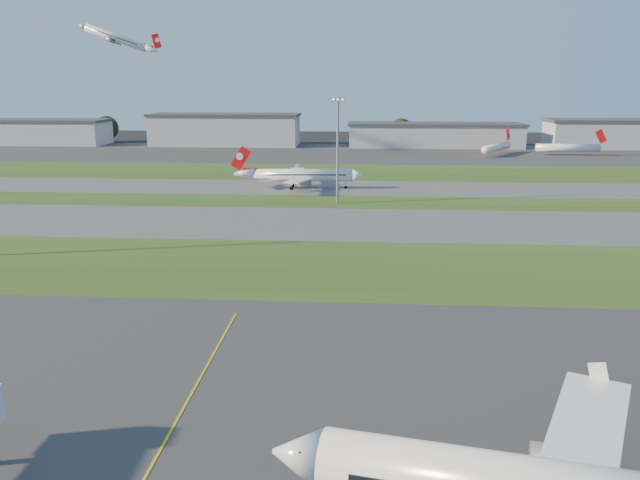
# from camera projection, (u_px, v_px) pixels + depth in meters

# --- Properties ---
(ground) EXTENTS (700.00, 700.00, 0.00)m
(ground) POSITION_uv_depth(u_px,v_px,m) (107.00, 440.00, 52.30)
(ground) COLOR black
(ground) RESTS_ON ground
(apron_near) EXTENTS (300.00, 70.00, 0.01)m
(apron_near) POSITION_uv_depth(u_px,v_px,m) (107.00, 440.00, 52.30)
(apron_near) COLOR #333335
(apron_near) RESTS_ON ground
(grass_strip_a) EXTENTS (300.00, 34.00, 0.01)m
(grass_strip_a) POSITION_uv_depth(u_px,v_px,m) (232.00, 265.00, 102.62)
(grass_strip_a) COLOR #234416
(grass_strip_a) RESTS_ON ground
(taxiway_a) EXTENTS (300.00, 32.00, 0.01)m
(taxiway_a) POSITION_uv_depth(u_px,v_px,m) (264.00, 222.00, 134.56)
(taxiway_a) COLOR #515154
(taxiway_a) RESTS_ON ground
(grass_strip_b) EXTENTS (300.00, 18.00, 0.01)m
(grass_strip_b) POSITION_uv_depth(u_px,v_px,m) (279.00, 201.00, 158.75)
(grass_strip_b) COLOR #234416
(grass_strip_b) RESTS_ON ground
(taxiway_b) EXTENTS (300.00, 26.00, 0.01)m
(taxiway_b) POSITION_uv_depth(u_px,v_px,m) (289.00, 187.00, 180.04)
(taxiway_b) COLOR #515154
(taxiway_b) RESTS_ON ground
(grass_strip_c) EXTENTS (300.00, 40.00, 0.01)m
(grass_strip_c) POSITION_uv_depth(u_px,v_px,m) (300.00, 172.00, 211.97)
(grass_strip_c) COLOR #234416
(grass_strip_c) RESTS_ON ground
(apron_far) EXTENTS (400.00, 80.00, 0.01)m
(apron_far) POSITION_uv_depth(u_px,v_px,m) (314.00, 153.00, 270.03)
(apron_far) COLOR #333335
(apron_far) RESTS_ON ground
(yellow_line) EXTENTS (0.25, 60.00, 0.02)m
(yellow_line) POSITION_uv_depth(u_px,v_px,m) (165.00, 442.00, 51.98)
(yellow_line) COLOR gold
(yellow_line) RESTS_ON ground
(airliner_taxiing) EXTENTS (34.61, 29.32, 10.80)m
(airliner_taxiing) POSITION_uv_depth(u_px,v_px,m) (302.00, 175.00, 176.65)
(airliner_taxiing) COLOR white
(airliner_taxiing) RESTS_ON ground
(airliner_departing) EXTENTS (30.85, 26.01, 9.65)m
(airliner_departing) POSITION_uv_depth(u_px,v_px,m) (117.00, 38.00, 253.82)
(airliner_departing) COLOR white
(mini_jet_near) EXTENTS (16.53, 25.23, 9.48)m
(mini_jet_near) POSITION_uv_depth(u_px,v_px,m) (497.00, 147.00, 260.70)
(mini_jet_near) COLOR white
(mini_jet_near) RESTS_ON ground
(mini_jet_far) EXTENTS (28.59, 3.29, 9.48)m
(mini_jet_far) POSITION_uv_depth(u_px,v_px,m) (568.00, 148.00, 259.26)
(mini_jet_far) COLOR white
(mini_jet_far) RESTS_ON ground
(light_mast_centre) EXTENTS (3.20, 0.70, 25.80)m
(light_mast_centre) POSITION_uv_depth(u_px,v_px,m) (338.00, 144.00, 152.23)
(light_mast_centre) COLOR gray
(light_mast_centre) RESTS_ON ground
(hangar_far_west) EXTENTS (91.80, 23.00, 12.20)m
(hangar_far_west) POSITION_uv_depth(u_px,v_px,m) (15.00, 132.00, 307.37)
(hangar_far_west) COLOR #94969B
(hangar_far_west) RESTS_ON ground
(hangar_west) EXTENTS (71.40, 23.00, 15.20)m
(hangar_west) POSITION_uv_depth(u_px,v_px,m) (225.00, 130.00, 300.15)
(hangar_west) COLOR #94969B
(hangar_west) RESTS_ON ground
(hangar_east) EXTENTS (81.60, 23.00, 11.20)m
(hangar_east) POSITION_uv_depth(u_px,v_px,m) (434.00, 135.00, 294.10)
(hangar_east) COLOR #94969B
(hangar_east) RESTS_ON ground
(tree_west) EXTENTS (12.10, 12.10, 13.20)m
(tree_west) POSITION_uv_depth(u_px,v_px,m) (106.00, 128.00, 319.03)
(tree_west) COLOR black
(tree_west) RESTS_ON ground
(tree_mid_west) EXTENTS (9.90, 9.90, 10.80)m
(tree_mid_west) POSITION_uv_depth(u_px,v_px,m) (280.00, 132.00, 309.60)
(tree_mid_west) COLOR black
(tree_mid_west) RESTS_ON ground
(tree_mid_east) EXTENTS (11.55, 11.55, 12.60)m
(tree_mid_east) POSITION_uv_depth(u_px,v_px,m) (401.00, 130.00, 308.34)
(tree_mid_east) COLOR black
(tree_mid_east) RESTS_ON ground
(tree_east) EXTENTS (10.45, 10.45, 11.40)m
(tree_east) POSITION_uv_depth(u_px,v_px,m) (557.00, 132.00, 301.67)
(tree_east) COLOR black
(tree_east) RESTS_ON ground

